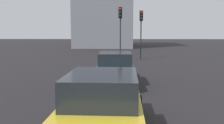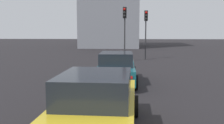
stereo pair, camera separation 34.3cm
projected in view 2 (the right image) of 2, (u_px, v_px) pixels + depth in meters
The scene contains 4 objects.
car_teal_lead at pixel (116, 68), 12.43m from camera, with size 4.61×1.95×1.52m.
car_yellow_second at pixel (97, 106), 6.10m from camera, with size 4.83×2.14×1.57m.
traffic_light_near_left at pixel (146, 25), 22.55m from camera, with size 0.33×0.30×4.31m.
traffic_light_near_right at pixel (125, 23), 20.91m from camera, with size 0.33×0.30×4.46m.
Camera 2 is at (-2.10, -0.57, 2.53)m, focal length 41.14 mm.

